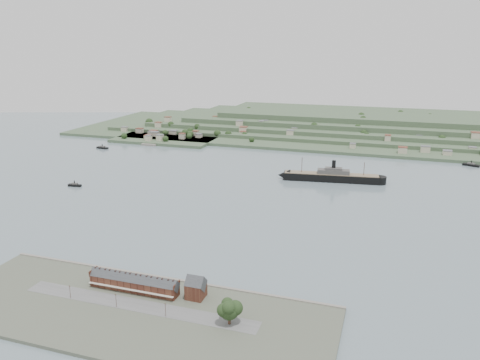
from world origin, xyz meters
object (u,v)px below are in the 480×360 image
(steamship, at_px, (328,176))
(tugboat, at_px, (75,185))
(terrace_row, at_px, (134,283))
(gabled_building, at_px, (196,288))
(fig_tree, at_px, (230,309))

(steamship, bearing_deg, tugboat, -157.55)
(steamship, bearing_deg, terrace_row, -105.53)
(gabled_building, height_order, fig_tree, fig_tree)
(tugboat, xyz_separation_m, fig_tree, (234.22, -185.13, 9.20))
(terrace_row, xyz_separation_m, fig_tree, (64.56, -15.21, 3.90))
(steamship, xyz_separation_m, tugboat, (-245.01, -101.22, -3.51))
(tugboat, distance_m, fig_tree, 298.69)
(gabled_building, relative_size, tugboat, 0.99)
(tugboat, bearing_deg, fig_tree, -38.32)
(fig_tree, bearing_deg, tugboat, 141.68)
(terrace_row, height_order, tugboat, terrace_row)
(gabled_building, bearing_deg, steamship, 81.94)
(terrace_row, height_order, fig_tree, fig_tree)
(steamship, distance_m, tugboat, 265.12)
(terrace_row, bearing_deg, gabled_building, 6.12)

